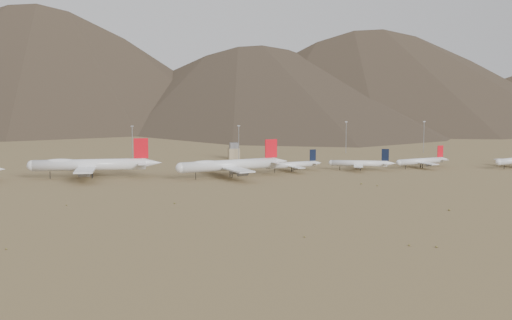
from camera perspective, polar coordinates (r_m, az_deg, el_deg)
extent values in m
plane|color=olive|center=(411.02, -3.06, -1.85)|extent=(3000.00, 3000.00, 0.00)
cylinder|color=white|center=(440.97, -13.16, -0.37)|extent=(67.10, 10.62, 6.90)
sphere|color=white|center=(445.01, -17.45, -0.44)|extent=(6.77, 6.77, 6.77)
cone|color=white|center=(439.36, -8.30, -0.23)|extent=(12.35, 6.87, 6.21)
cube|color=white|center=(441.20, -13.33, -0.51)|extent=(14.09, 61.75, 0.86)
cube|color=white|center=(439.37, -8.99, -0.22)|extent=(7.30, 23.57, 0.41)
cube|color=red|center=(438.44, -9.19, 0.93)|extent=(8.71, 1.10, 12.25)
cylinder|color=black|center=(444.25, -16.15, -1.16)|extent=(0.45, 0.45, 4.68)
cylinder|color=black|center=(443.28, -12.95, -1.09)|extent=(0.56, 0.56, 4.68)
cylinder|color=black|center=(439.87, -12.99, -1.15)|extent=(0.56, 0.56, 4.68)
ellipsoid|color=white|center=(442.54, -15.41, -0.17)|extent=(21.64, 6.36, 4.14)
cylinder|color=slate|center=(453.52, -13.20, -0.54)|extent=(6.84, 3.47, 3.11)
cylinder|color=slate|center=(429.31, -13.46, -0.94)|extent=(6.84, 3.47, 3.11)
cylinder|color=slate|center=(464.43, -13.08, -0.37)|extent=(6.84, 3.47, 3.11)
cylinder|color=slate|center=(418.42, -13.59, -1.13)|extent=(6.84, 3.47, 3.11)
cylinder|color=white|center=(432.61, -2.16, -0.41)|extent=(61.96, 22.04, 6.44)
sphere|color=white|center=(420.92, -6.04, -0.64)|extent=(6.32, 6.32, 6.32)
cone|color=white|center=(447.86, 1.92, -0.11)|extent=(12.33, 8.46, 5.80)
cube|color=white|center=(432.22, -2.31, -0.55)|extent=(24.14, 57.83, 0.81)
cube|color=white|center=(445.52, 1.35, -0.12)|extent=(10.94, 22.44, 0.39)
cube|color=red|center=(444.06, 1.21, 0.93)|extent=(7.99, 2.62, 11.43)
cylinder|color=black|center=(424.93, -4.84, -1.29)|extent=(0.42, 0.42, 4.37)
cylinder|color=black|center=(435.26, -2.09, -1.08)|extent=(0.52, 0.52, 4.37)
cylinder|color=black|center=(432.35, -1.92, -1.14)|extent=(0.52, 0.52, 4.37)
ellipsoid|color=white|center=(426.08, -4.15, -0.29)|extent=(20.53, 9.73, 3.87)
cylinder|color=slate|center=(442.81, -2.91, -0.59)|extent=(6.77, 4.39, 2.90)
cylinder|color=slate|center=(422.09, -1.68, -0.93)|extent=(6.77, 4.39, 2.90)
cylinder|color=slate|center=(452.21, -3.43, -0.44)|extent=(6.77, 4.39, 2.90)
cylinder|color=slate|center=(412.84, -1.08, -1.10)|extent=(6.77, 4.39, 2.90)
cylinder|color=white|center=(460.26, 2.85, -0.39)|extent=(34.48, 12.16, 3.76)
sphere|color=white|center=(452.26, 0.92, -0.50)|extent=(3.68, 3.68, 3.68)
cone|color=white|center=(469.79, 4.92, -0.23)|extent=(6.87, 4.81, 3.38)
cube|color=white|center=(460.00, 2.77, -0.46)|extent=(12.67, 30.12, 0.47)
cube|color=white|center=(468.37, 4.63, -0.23)|extent=(5.79, 11.70, 0.23)
cube|color=black|center=(467.44, 4.56, 0.40)|extent=(4.45, 1.43, 7.42)
cylinder|color=black|center=(455.00, 1.51, -0.86)|extent=(0.40, 0.40, 2.57)
cylinder|color=black|center=(461.80, 2.87, -0.76)|extent=(0.49, 0.49, 2.57)
cylinder|color=black|center=(460.17, 2.98, -0.79)|extent=(0.49, 0.49, 2.57)
cylinder|color=slate|center=(467.37, 2.28, -0.46)|extent=(3.77, 2.49, 1.69)
cylinder|color=slate|center=(452.90, 3.28, -0.69)|extent=(3.77, 2.49, 1.69)
cylinder|color=white|center=(470.79, 8.26, -0.27)|extent=(35.44, 15.54, 3.92)
sphere|color=white|center=(470.87, 6.07, -0.23)|extent=(3.85, 3.85, 3.85)
cone|color=white|center=(471.48, 10.72, -0.27)|extent=(7.30, 5.47, 3.53)
cube|color=white|center=(470.84, 8.18, -0.34)|extent=(15.60, 31.17, 0.49)
cube|color=white|center=(471.31, 10.37, -0.25)|extent=(6.93, 12.19, 0.24)
cube|color=black|center=(470.67, 10.30, 0.41)|extent=(4.56, 1.87, 7.75)
cylinder|color=black|center=(471.17, 6.72, -0.64)|extent=(0.41, 0.41, 2.69)
cylinder|color=black|center=(472.17, 8.34, -0.65)|extent=(0.52, 0.52, 2.69)
cylinder|color=black|center=(470.22, 8.35, -0.68)|extent=(0.52, 0.52, 2.69)
cylinder|color=slate|center=(479.57, 8.16, -0.33)|extent=(3.99, 2.85, 1.77)
cylinder|color=slate|center=(462.35, 8.19, -0.58)|extent=(3.99, 2.85, 1.77)
cylinder|color=white|center=(490.41, 13.04, -0.09)|extent=(36.25, 13.58, 3.96)
sphere|color=white|center=(478.90, 11.37, -0.21)|extent=(3.89, 3.89, 3.89)
cone|color=white|center=(503.75, 14.82, 0.07)|extent=(7.29, 5.20, 3.57)
cube|color=white|center=(490.01, 12.97, -0.17)|extent=(14.00, 31.72, 0.50)
cube|color=white|center=(501.80, 14.57, 0.06)|extent=(6.35, 12.34, 0.24)
cube|color=red|center=(500.75, 14.53, 0.68)|extent=(4.67, 1.61, 7.83)
cylinder|color=black|center=(482.70, 11.87, -0.57)|extent=(0.42, 0.42, 2.71)
cylinder|color=black|center=(492.02, 13.02, -0.46)|extent=(0.52, 0.52, 2.71)
cylinder|color=black|center=(490.52, 13.17, -0.49)|extent=(0.52, 0.52, 2.71)
cylinder|color=slate|center=(496.81, 12.32, -0.17)|extent=(4.00, 2.70, 1.78)
cylinder|color=slate|center=(483.51, 13.64, -0.39)|extent=(4.00, 2.70, 1.78)
sphere|color=white|center=(495.72, 18.84, -0.17)|extent=(4.14, 4.14, 4.14)
cylinder|color=black|center=(500.70, 19.24, -0.53)|extent=(0.44, 0.44, 2.89)
cylinder|color=slate|center=(516.24, 19.31, -0.12)|extent=(4.31, 3.18, 1.90)
cube|color=tan|center=(532.83, -1.79, 0.52)|extent=(8.00, 8.00, 8.00)
cube|color=slate|center=(532.23, -1.80, 1.16)|extent=(6.00, 6.00, 4.00)
cylinder|color=gray|center=(528.16, -9.86, 1.30)|extent=(0.50, 0.50, 25.00)
cube|color=gray|center=(527.16, -9.89, 2.68)|extent=(2.00, 0.60, 0.80)
cylinder|color=gray|center=(524.97, -1.39, 1.36)|extent=(0.50, 0.50, 25.00)
cube|color=gray|center=(523.97, -1.40, 2.75)|extent=(2.00, 0.60, 0.80)
cylinder|color=gray|center=(577.75, 7.22, 1.78)|extent=(0.50, 0.50, 25.00)
cube|color=gray|center=(576.84, 7.23, 3.05)|extent=(2.00, 0.60, 0.80)
cylinder|color=gray|center=(593.04, 13.28, 1.78)|extent=(0.50, 0.50, 25.00)
cube|color=gray|center=(592.15, 13.31, 3.02)|extent=(2.00, 0.60, 0.80)
ellipsoid|color=olive|center=(272.08, 3.90, -6.14)|extent=(0.76, 0.76, 0.55)
ellipsoid|color=olive|center=(263.68, 12.17, -6.67)|extent=(0.93, 0.93, 0.68)
ellipsoid|color=olive|center=(267.57, -19.35, -6.71)|extent=(0.81, 0.81, 0.59)
ellipsoid|color=olive|center=(409.92, 8.42, -1.88)|extent=(0.99, 0.99, 0.80)
ellipsoid|color=olive|center=(344.74, -6.53, -3.45)|extent=(0.97, 0.97, 0.74)
ellipsoid|color=olive|center=(263.54, 14.23, -6.73)|extent=(0.99, 0.99, 0.67)
ellipsoid|color=olive|center=(336.99, 15.20, -3.86)|extent=(1.07, 1.07, 0.79)
ellipsoid|color=olive|center=(349.72, -14.93, -3.51)|extent=(0.83, 0.83, 0.49)
ellipsoid|color=olive|center=(404.20, 9.66, -2.02)|extent=(0.86, 0.86, 0.75)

